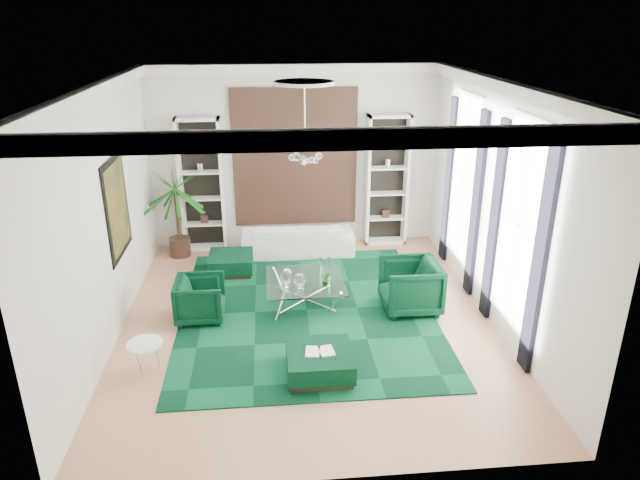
{
  "coord_description": "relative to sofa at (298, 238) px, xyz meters",
  "views": [
    {
      "loc": [
        -0.58,
        -8.26,
        4.7
      ],
      "look_at": [
        0.25,
        0.5,
        1.21
      ],
      "focal_mm": 32.0,
      "sensor_mm": 36.0,
      "label": 1
    }
  ],
  "objects": [
    {
      "name": "window_far",
      "position": [
        2.99,
        -1.35,
        1.56
      ],
      "size": [
        0.03,
        1.1,
        2.9
      ],
      "primitive_type": "cube",
      "color": "white",
      "rests_on": "wall_right"
    },
    {
      "name": "tapestry",
      "position": [
        0.0,
        0.61,
        1.56
      ],
      "size": [
        2.5,
        0.06,
        2.8
      ],
      "primitive_type": "cube",
      "color": "black",
      "rests_on": "wall_back"
    },
    {
      "name": "coffee_table",
      "position": [
        0.0,
        -2.3,
        -0.11
      ],
      "size": [
        1.33,
        1.33,
        0.46
      ],
      "primitive_type": null,
      "color": "white",
      "rests_on": "floor"
    },
    {
      "name": "crown_molding",
      "position": [
        0.0,
        -2.85,
        3.36
      ],
      "size": [
        6.0,
        7.0,
        0.18
      ],
      "primitive_type": null,
      "color": "white",
      "rests_on": "ceiling"
    },
    {
      "name": "curtain_near_b",
      "position": [
        2.96,
        -2.97,
        1.31
      ],
      "size": [
        0.07,
        0.3,
        3.25
      ],
      "primitive_type": "cube",
      "color": "black",
      "rests_on": "floor"
    },
    {
      "name": "armchair_right",
      "position": [
        1.75,
        -2.65,
        0.1
      ],
      "size": [
        0.96,
        0.93,
        0.87
      ],
      "primitive_type": "imported",
      "rotation": [
        0.0,
        0.0,
        -1.57
      ],
      "color": "black",
      "rests_on": "floor"
    },
    {
      "name": "armchair_left",
      "position": [
        -1.75,
        -2.65,
        0.02
      ],
      "size": [
        0.79,
        0.77,
        0.72
      ],
      "primitive_type": "imported",
      "rotation": [
        0.0,
        0.0,
        1.57
      ],
      "color": "black",
      "rests_on": "floor"
    },
    {
      "name": "shelving_right",
      "position": [
        1.95,
        0.46,
        1.06
      ],
      "size": [
        0.9,
        0.38,
        2.8
      ],
      "primitive_type": null,
      "color": "white",
      "rests_on": "floor"
    },
    {
      "name": "wall_right",
      "position": [
        3.01,
        -2.85,
        1.56
      ],
      "size": [
        0.02,
        7.0,
        3.8
      ],
      "primitive_type": "cube",
      "color": "silver",
      "rests_on": "ground"
    },
    {
      "name": "curtain_near_a",
      "position": [
        2.96,
        -4.53,
        1.31
      ],
      "size": [
        0.07,
        0.3,
        3.25
      ],
      "primitive_type": "cube",
      "color": "black",
      "rests_on": "floor"
    },
    {
      "name": "chandelier",
      "position": [
        0.0,
        -2.55,
        2.51
      ],
      "size": [
        0.71,
        0.71,
        0.64
      ],
      "primitive_type": null,
      "color": "white",
      "rests_on": "ceiling"
    },
    {
      "name": "ottoman_front",
      "position": [
        0.05,
        -4.4,
        -0.16
      ],
      "size": [
        0.91,
        0.91,
        0.36
      ],
      "primitive_type": "cube",
      "color": "black",
      "rests_on": "floor"
    },
    {
      "name": "ceiling_medallion",
      "position": [
        0.0,
        -2.55,
        3.43
      ],
      "size": [
        0.9,
        0.9,
        0.05
      ],
      "primitive_type": "cylinder",
      "color": "white",
      "rests_on": "ceiling"
    },
    {
      "name": "curtain_far_a",
      "position": [
        2.96,
        -2.13,
        1.31
      ],
      "size": [
        0.07,
        0.3,
        3.25
      ],
      "primitive_type": "cube",
      "color": "black",
      "rests_on": "floor"
    },
    {
      "name": "wall_left",
      "position": [
        -3.01,
        -2.85,
        1.56
      ],
      "size": [
        0.02,
        7.0,
        3.8
      ],
      "primitive_type": "cube",
      "color": "silver",
      "rests_on": "ground"
    },
    {
      "name": "painting",
      "position": [
        -2.97,
        -2.25,
        1.51
      ],
      "size": [
        0.04,
        1.3,
        1.6
      ],
      "primitive_type": "cube",
      "color": "black",
      "rests_on": "wall_left"
    },
    {
      "name": "ceiling",
      "position": [
        0.0,
        -2.85,
        3.47
      ],
      "size": [
        6.0,
        7.0,
        0.02
      ],
      "primitive_type": "cube",
      "color": "white",
      "rests_on": "ground"
    },
    {
      "name": "ottoman_side",
      "position": [
        -1.35,
        -0.85,
        -0.15
      ],
      "size": [
        0.84,
        0.84,
        0.37
      ],
      "primitive_type": "cube",
      "color": "black",
      "rests_on": "floor"
    },
    {
      "name": "window_near",
      "position": [
        2.99,
        -3.75,
        1.56
      ],
      "size": [
        0.03,
        1.1,
        2.9
      ],
      "primitive_type": "cube",
      "color": "white",
      "rests_on": "wall_right"
    },
    {
      "name": "wall_back",
      "position": [
        0.0,
        0.66,
        1.56
      ],
      "size": [
        6.0,
        0.02,
        3.8
      ],
      "primitive_type": "cube",
      "color": "silver",
      "rests_on": "ground"
    },
    {
      "name": "book",
      "position": [
        0.05,
        -4.4,
        0.04
      ],
      "size": [
        0.41,
        0.27,
        0.03
      ],
      "primitive_type": "cube",
      "color": "white",
      "rests_on": "ottoman_front"
    },
    {
      "name": "wall_front",
      "position": [
        0.0,
        -6.36,
        1.56
      ],
      "size": [
        6.0,
        0.02,
        3.8
      ],
      "primitive_type": "cube",
      "color": "silver",
      "rests_on": "ground"
    },
    {
      "name": "shelving_left",
      "position": [
        -1.95,
        0.46,
        1.06
      ],
      "size": [
        0.9,
        0.38,
        2.8
      ],
      "primitive_type": null,
      "color": "white",
      "rests_on": "floor"
    },
    {
      "name": "palm",
      "position": [
        -2.45,
        0.1,
        0.83
      ],
      "size": [
        1.47,
        1.47,
        2.34
      ],
      "primitive_type": null,
      "color": "#135314",
      "rests_on": "floor"
    },
    {
      "name": "table_plant",
      "position": [
        0.33,
        -2.58,
        0.25
      ],
      "size": [
        0.15,
        0.12,
        0.27
      ],
      "primitive_type": "imported",
      "color": "#135314",
      "rests_on": "coffee_table"
    },
    {
      "name": "curtain_far_b",
      "position": [
        2.96,
        -0.57,
        1.31
      ],
      "size": [
        0.07,
        0.3,
        3.25
      ],
      "primitive_type": "cube",
      "color": "black",
      "rests_on": "floor"
    },
    {
      "name": "rug",
      "position": [
        0.0,
        -2.55,
        -0.33
      ],
      "size": [
        4.2,
        5.0,
        0.02
      ],
      "primitive_type": "cube",
      "color": "black",
      "rests_on": "floor"
    },
    {
      "name": "floor",
      "position": [
        0.0,
        -2.85,
        -0.35
      ],
      "size": [
        6.0,
        7.0,
        0.02
      ],
      "primitive_type": "cube",
      "color": "tan",
      "rests_on": "ground"
    },
    {
      "name": "sofa",
      "position": [
        0.0,
        0.0,
        0.0
      ],
      "size": [
        2.32,
        0.91,
        0.68
      ],
      "primitive_type": "imported",
      "rotation": [
        0.0,
        0.0,
        3.14
      ],
      "color": "white",
      "rests_on": "floor"
    },
    {
      "name": "side_table",
      "position": [
        -2.35,
        -4.15,
        -0.1
      ],
      "size": [
        0.49,
        0.49,
        0.47
      ],
      "primitive_type": "cylinder",
      "color": "white",
      "rests_on": "floor"
    }
  ]
}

